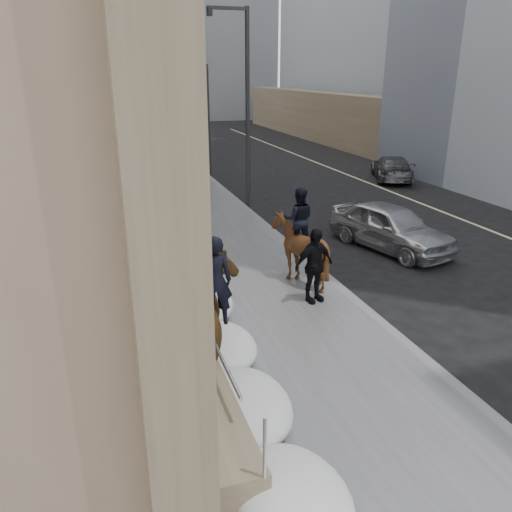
{
  "coord_description": "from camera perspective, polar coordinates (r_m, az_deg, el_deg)",
  "views": [
    {
      "loc": [
        -3.38,
        -6.56,
        5.6
      ],
      "look_at": [
        -0.14,
        3.48,
        1.7
      ],
      "focal_mm": 35.0,
      "sensor_mm": 36.0,
      "label": 1
    }
  ],
  "objects": [
    {
      "name": "mounted_horse_right",
      "position": [
        13.61,
        4.93,
        1.31
      ],
      "size": [
        1.98,
        2.1,
        2.6
      ],
      "rotation": [
        0.0,
        0.0,
        2.81
      ],
      "color": "#422513",
      "rests_on": "sidewalk"
    },
    {
      "name": "car_grey",
      "position": [
        28.74,
        15.25,
        9.7
      ],
      "size": [
        3.51,
        4.88,
        1.31
      ],
      "primitive_type": "imported",
      "rotation": [
        0.0,
        0.0,
        2.73
      ],
      "color": "#4D5054",
      "rests_on": "ground"
    },
    {
      "name": "ground",
      "position": [
        9.27,
        7.79,
        -17.12
      ],
      "size": [
        140.0,
        140.0,
        0.0
      ],
      "primitive_type": "plane",
      "color": "black",
      "rests_on": "ground"
    },
    {
      "name": "mounted_horse_left",
      "position": [
        9.34,
        -4.67,
        -7.42
      ],
      "size": [
        1.58,
        2.76,
        2.76
      ],
      "rotation": [
        0.0,
        0.0,
        2.99
      ],
      "color": "#533919",
      "rests_on": "sidewalk"
    },
    {
      "name": "streetlight_mid",
      "position": [
        21.47,
        -1.4,
        17.58
      ],
      "size": [
        1.71,
        0.24,
        8.0
      ],
      "color": "#2D2D30",
      "rests_on": "ground"
    },
    {
      "name": "car_silver",
      "position": [
        17.17,
        15.11,
        3.25
      ],
      "size": [
        2.94,
        4.86,
        1.55
      ],
      "primitive_type": "imported",
      "rotation": [
        0.0,
        0.0,
        0.26
      ],
      "color": "#B4B7BD",
      "rests_on": "ground"
    },
    {
      "name": "traffic_signal",
      "position": [
        29.12,
        -7.42,
        17.01
      ],
      "size": [
        4.1,
        0.22,
        6.0
      ],
      "color": "#2D2D30",
      "rests_on": "ground"
    },
    {
      "name": "sidewalk",
      "position": [
        17.79,
        -6.06,
        2.04
      ],
      "size": [
        5.0,
        80.0,
        0.12
      ],
      "primitive_type": "cube",
      "color": "#525255",
      "rests_on": "ground"
    },
    {
      "name": "lane_line",
      "position": [
        22.32,
        21.38,
        4.37
      ],
      "size": [
        0.15,
        70.0,
        0.01
      ],
      "primitive_type": "cube",
      "color": "#BFB78C",
      "rests_on": "ground"
    },
    {
      "name": "bg_building_far",
      "position": [
        78.72,
        -21.46,
        22.24
      ],
      "size": [
        24.0,
        12.0,
        20.0
      ],
      "primitive_type": "cube",
      "color": "gray",
      "rests_on": "ground"
    },
    {
      "name": "snow_bank",
      "position": [
        15.66,
        -9.73,
        0.88
      ],
      "size": [
        1.7,
        18.1,
        0.76
      ],
      "color": "silver",
      "rests_on": "sidewalk"
    },
    {
      "name": "curb",
      "position": [
        18.46,
        1.92,
        2.83
      ],
      "size": [
        0.24,
        80.0,
        0.12
      ],
      "primitive_type": "cube",
      "color": "slate",
      "rests_on": "ground"
    },
    {
      "name": "pedestrian",
      "position": [
        12.48,
        6.64,
        -1.09
      ],
      "size": [
        1.2,
        0.72,
        1.92
      ],
      "primitive_type": "imported",
      "rotation": [
        0.0,
        0.0,
        0.24
      ],
      "color": "black",
      "rests_on": "sidewalk"
    },
    {
      "name": "streetlight_far",
      "position": [
        41.03,
        -9.85,
        18.61
      ],
      "size": [
        1.71,
        0.24,
        8.0
      ],
      "color": "#2D2D30",
      "rests_on": "ground"
    }
  ]
}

